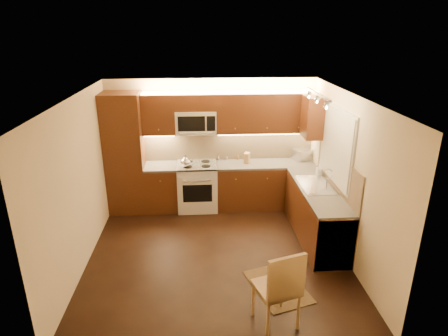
{
  "coord_description": "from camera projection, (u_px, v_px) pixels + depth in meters",
  "views": [
    {
      "loc": [
        -0.22,
        -5.26,
        3.43
      ],
      "look_at": [
        0.15,
        0.55,
        1.25
      ],
      "focal_mm": 30.69,
      "sensor_mm": 36.0,
      "label": 1
    }
  ],
  "objects": [
    {
      "name": "wall_right",
      "position": [
        348.0,
        178.0,
        5.81
      ],
      "size": [
        0.01,
        4.0,
        2.5
      ],
      "primitive_type": "cube",
      "color": "beige",
      "rests_on": "ground"
    },
    {
      "name": "spice_jar_d",
      "position": [
        238.0,
        157.0,
        7.64
      ],
      "size": [
        0.05,
        0.05,
        0.1
      ],
      "primitive_type": "cylinder",
      "rotation": [
        0.0,
        0.0,
        -0.36
      ],
      "color": "olive",
      "rests_on": "counter_back_right"
    },
    {
      "name": "pantry",
      "position": [
        125.0,
        154.0,
        7.22
      ],
      "size": [
        0.7,
        0.6,
        2.3
      ],
      "primitive_type": "cube",
      "color": "#42170E",
      "rests_on": "floor"
    },
    {
      "name": "toaster_oven",
      "position": [
        303.0,
        154.0,
        7.63
      ],
      "size": [
        0.44,
        0.39,
        0.22
      ],
      "primitive_type": "cube",
      "rotation": [
        0.0,
        0.0,
        0.37
      ],
      "color": "silver",
      "rests_on": "counter_back_right"
    },
    {
      "name": "dining_chair",
      "position": [
        276.0,
        286.0,
        4.53
      ],
      "size": [
        0.59,
        0.59,
        1.06
      ],
      "primitive_type": null,
      "rotation": [
        0.0,
        0.0,
        0.3
      ],
      "color": "#8F6140",
      "rests_on": "floor"
    },
    {
      "name": "counter_right",
      "position": [
        318.0,
        190.0,
        6.3
      ],
      "size": [
        0.6,
        2.0,
        0.04
      ],
      "primitive_type": "cube",
      "color": "#3A3735",
      "rests_on": "base_cab_right"
    },
    {
      "name": "spice_jar_c",
      "position": [
        219.0,
        158.0,
        7.61
      ],
      "size": [
        0.05,
        0.05,
        0.09
      ],
      "primitive_type": "cylinder",
      "rotation": [
        0.0,
        0.0,
        -0.12
      ],
      "color": "silver",
      "rests_on": "counter_back_right"
    },
    {
      "name": "knife_block",
      "position": [
        247.0,
        158.0,
        7.44
      ],
      "size": [
        0.14,
        0.17,
        0.21
      ],
      "primitive_type": "cube",
      "rotation": [
        0.0,
        0.0,
        -0.35
      ],
      "color": "#8F6140",
      "rests_on": "counter_back_right"
    },
    {
      "name": "upper_cab_right_corner",
      "position": [
        314.0,
        117.0,
        6.89
      ],
      "size": [
        0.35,
        0.5,
        0.75
      ],
      "primitive_type": "cube",
      "color": "#42170E",
      "rests_on": "wall_right"
    },
    {
      "name": "upper_cab_back_left",
      "position": [
        159.0,
        114.0,
        7.12
      ],
      "size": [
        0.62,
        0.35,
        0.75
      ],
      "primitive_type": "cube",
      "color": "#42170E",
      "rests_on": "wall_back"
    },
    {
      "name": "counter_back_left",
      "position": [
        161.0,
        166.0,
        7.35
      ],
      "size": [
        0.62,
        0.6,
        0.04
      ],
      "primitive_type": "cube",
      "color": "#3A3735",
      "rests_on": "base_cab_back_left"
    },
    {
      "name": "window_blinds",
      "position": [
        336.0,
        145.0,
        6.2
      ],
      "size": [
        0.02,
        1.36,
        1.16
      ],
      "primitive_type": "cube",
      "color": "silver",
      "rests_on": "wall_right"
    },
    {
      "name": "counter_back_right",
      "position": [
        266.0,
        164.0,
        7.47
      ],
      "size": [
        1.92,
        0.6,
        0.04
      ],
      "primitive_type": "cube",
      "color": "#3A3735",
      "rests_on": "base_cab_back_right"
    },
    {
      "name": "kettle",
      "position": [
        186.0,
        161.0,
        7.17
      ],
      "size": [
        0.23,
        0.23,
        0.23
      ],
      "primitive_type": null,
      "rotation": [
        0.0,
        0.0,
        -0.16
      ],
      "color": "silver",
      "rests_on": "stove"
    },
    {
      "name": "ceiling",
      "position": [
        216.0,
        97.0,
        5.25
      ],
      "size": [
        4.0,
        4.0,
        0.01
      ],
      "primitive_type": "cube",
      "color": "beige",
      "rests_on": "ground"
    },
    {
      "name": "dishwasher",
      "position": [
        329.0,
        236.0,
        5.8
      ],
      "size": [
        0.58,
        0.6,
        0.84
      ],
      "primitive_type": "cube",
      "color": "silver",
      "rests_on": "floor"
    },
    {
      "name": "sink",
      "position": [
        316.0,
        181.0,
        6.4
      ],
      "size": [
        0.52,
        0.86,
        0.15
      ],
      "primitive_type": null,
      "color": "silver",
      "rests_on": "counter_right"
    },
    {
      "name": "backsplash_right",
      "position": [
        338.0,
        172.0,
        6.2
      ],
      "size": [
        0.02,
        2.0,
        0.6
      ],
      "primitive_type": "cube",
      "color": "tan",
      "rests_on": "wall_right"
    },
    {
      "name": "spice_jar_a",
      "position": [
        227.0,
        158.0,
        7.62
      ],
      "size": [
        0.05,
        0.05,
        0.09
      ],
      "primitive_type": "cylinder",
      "rotation": [
        0.0,
        0.0,
        -0.14
      ],
      "color": "silver",
      "rests_on": "counter_back_right"
    },
    {
      "name": "rug",
      "position": [
        278.0,
        287.0,
        5.33
      ],
      "size": [
        0.91,
        1.12,
        0.01
      ],
      "primitive_type": "cube",
      "rotation": [
        0.0,
        0.0,
        0.3
      ],
      "color": "black",
      "rests_on": "floor"
    },
    {
      "name": "upper_cab_back_right",
      "position": [
        267.0,
        113.0,
        7.24
      ],
      "size": [
        1.92,
        0.35,
        0.75
      ],
      "primitive_type": "cube",
      "color": "#42170E",
      "rests_on": "wall_back"
    },
    {
      "name": "upper_cab_bridge",
      "position": [
        195.0,
        102.0,
        7.08
      ],
      "size": [
        0.76,
        0.35,
        0.31
      ],
      "primitive_type": "cube",
      "color": "#42170E",
      "rests_on": "wall_back"
    },
    {
      "name": "faucet",
      "position": [
        327.0,
        177.0,
        6.39
      ],
      "size": [
        0.2,
        0.04,
        0.3
      ],
      "primitive_type": null,
      "color": "silver",
      "rests_on": "counter_right"
    },
    {
      "name": "base_cab_back_right",
      "position": [
        265.0,
        185.0,
        7.63
      ],
      "size": [
        1.92,
        0.6,
        0.86
      ],
      "primitive_type": "cube",
      "color": "#42170E",
      "rests_on": "floor"
    },
    {
      "name": "base_cab_back_left",
      "position": [
        162.0,
        188.0,
        7.51
      ],
      "size": [
        0.62,
        0.6,
        0.86
      ],
      "primitive_type": "cube",
      "color": "#42170E",
      "rests_on": "floor"
    },
    {
      "name": "wall_back",
      "position": [
        212.0,
        143.0,
        7.56
      ],
      "size": [
        4.0,
        0.01,
        2.5
      ],
      "primitive_type": "cube",
      "color": "beige",
      "rests_on": "ground"
    },
    {
      "name": "wall_left",
      "position": [
        79.0,
        185.0,
        5.57
      ],
      "size": [
        0.01,
        4.0,
        2.5
      ],
      "primitive_type": "cube",
      "color": "beige",
      "rests_on": "ground"
    },
    {
      "name": "microwave",
      "position": [
        196.0,
        122.0,
        7.2
      ],
      "size": [
        0.76,
        0.38,
        0.44
      ],
      "primitive_type": null,
      "color": "silver",
      "rests_on": "wall_back"
    },
    {
      "name": "window_frame",
      "position": [
        337.0,
        145.0,
        6.2
      ],
      "size": [
        0.03,
        1.44,
        1.24
      ],
      "primitive_type": "cube",
      "color": "silver",
      "rests_on": "wall_right"
    },
    {
      "name": "soap_bottle",
      "position": [
        319.0,
        169.0,
        6.88
      ],
      "size": [
        0.09,
        0.09,
        0.18
      ],
      "primitive_type": "imported",
      "rotation": [
        0.0,
        0.0,
        0.13
      ],
      "color": "white",
      "rests_on": "counter_right"
    },
    {
      "name": "backsplash_back",
      "position": [
        229.0,
        145.0,
        7.59
      ],
      "size": [
        3.3,
        0.02,
        0.6
      ],
      "primitive_type": "cube",
      "color": "tan",
      "rests_on": "wall_back"
    },
    {
      "name": "spice_jar_b",
      "position": [
        219.0,
        158.0,
        7.61
      ],
      "size": [
        0.05,
        0.05,
        0.1
      ],
      "primitive_type": "cylinder",
      "rotation": [
        0.0,
        0.0,
        0.08
      ],
      "color": "brown",
      "rests_on": "counter_back_right"
    },
    {
      "name": "track_light_bar",
      "position": [
        318.0,
        94.0,
        5.73
      ],
      "size": [
        0.04,
        1.2,
        0.03
      ],
      "primitive_type": "cube",
      "color": "silver",
      "rests_on": "ceiling"
    },
    {
      "name": "floor",
      "position": [
        217.0,
        253.0,
        6.13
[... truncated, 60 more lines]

